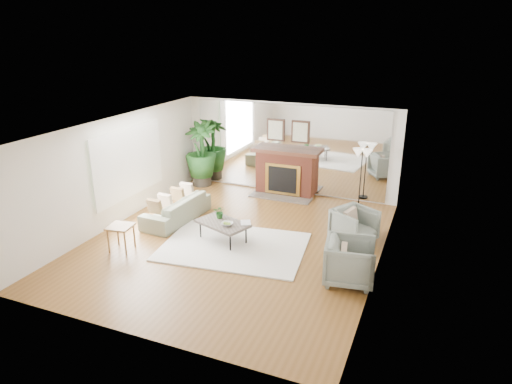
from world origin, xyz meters
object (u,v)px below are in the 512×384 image
at_px(fireplace, 285,171).
at_px(floor_lamp, 362,158).
at_px(armchair_front, 350,262).
at_px(coffee_table, 223,224).
at_px(potted_ficus, 201,152).
at_px(sofa, 177,209).
at_px(side_table, 120,230).
at_px(armchair_back, 354,225).

distance_m(fireplace, floor_lamp, 2.18).
bearing_deg(armchair_front, fireplace, 24.54).
bearing_deg(coffee_table, potted_ficus, 125.22).
relative_size(sofa, potted_ficus, 1.04).
bearing_deg(side_table, coffee_table, 32.93).
distance_m(potted_ficus, floor_lamp, 4.60).
xyz_separation_m(side_table, potted_ficus, (-0.48, 4.34, 0.55)).
height_order(coffee_table, side_table, side_table).
bearing_deg(floor_lamp, sofa, -146.59).
bearing_deg(potted_ficus, coffee_table, -54.78).
height_order(armchair_front, floor_lamp, floor_lamp).
bearing_deg(fireplace, side_table, -114.23).
height_order(fireplace, sofa, fireplace).
relative_size(armchair_back, side_table, 1.50).
height_order(sofa, armchair_front, armchair_front).
bearing_deg(armchair_back, potted_ficus, 97.01).
xyz_separation_m(armchair_back, potted_ficus, (-4.86, 2.10, 0.64)).
height_order(side_table, floor_lamp, floor_lamp).
height_order(fireplace, armchair_front, fireplace).
distance_m(armchair_back, potted_ficus, 5.33).
relative_size(coffee_table, armchair_back, 1.58).
relative_size(armchair_front, side_table, 1.65).
xyz_separation_m(sofa, side_table, (-0.23, -1.78, 0.17)).
distance_m(coffee_table, sofa, 1.68).
bearing_deg(potted_ficus, floor_lamp, -0.00).
xyz_separation_m(armchair_front, floor_lamp, (-0.52, 3.83, 0.90)).
bearing_deg(coffee_table, side_table, -147.07).
relative_size(armchair_front, potted_ficus, 0.47).
relative_size(potted_ficus, floor_lamp, 1.23).
bearing_deg(potted_ficus, side_table, -83.65).
bearing_deg(sofa, floor_lamp, 126.66).
bearing_deg(side_table, floor_lamp, 46.61).
xyz_separation_m(fireplace, potted_ficus, (-2.51, -0.16, 0.35)).
bearing_deg(floor_lamp, coffee_table, -126.14).
xyz_separation_m(fireplace, sofa, (-1.80, -2.72, -0.37)).
distance_m(armchair_front, floor_lamp, 3.97).
height_order(armchair_back, floor_lamp, floor_lamp).
relative_size(coffee_table, potted_ficus, 0.68).
bearing_deg(armchair_front, floor_lamp, -0.81).
distance_m(coffee_table, armchair_front, 2.92).
bearing_deg(floor_lamp, armchair_front, -82.24).
bearing_deg(floor_lamp, fireplace, 175.63).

